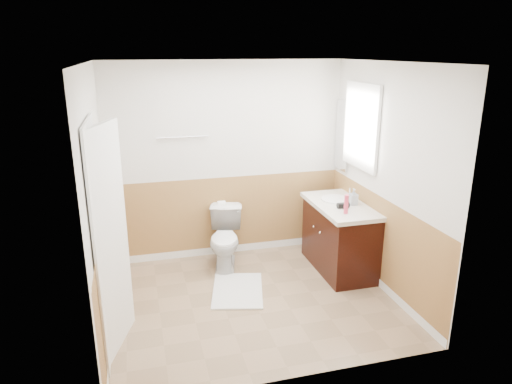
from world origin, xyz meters
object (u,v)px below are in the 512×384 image
object	(u,v)px
lotion_bottle	(346,204)
soap_dispenser	(353,197)
vanity_cabinet	(339,239)
bath_mat	(238,290)
toilet	(225,239)

from	to	relation	value
lotion_bottle	soap_dispenser	xyz separation A→B (m)	(0.22, 0.26, -0.01)
soap_dispenser	lotion_bottle	bearing A→B (deg)	-129.87
vanity_cabinet	lotion_bottle	size ratio (longest dim) A/B	5.00
vanity_cabinet	bath_mat	bearing A→B (deg)	-170.00
lotion_bottle	soap_dispenser	distance (m)	0.34
bath_mat	toilet	bearing A→B (deg)	90.00
vanity_cabinet	lotion_bottle	world-z (taller)	lotion_bottle
toilet	lotion_bottle	distance (m)	1.57
toilet	bath_mat	size ratio (longest dim) A/B	0.91
bath_mat	soap_dispenser	bearing A→B (deg)	6.75
toilet	vanity_cabinet	world-z (taller)	vanity_cabinet
toilet	vanity_cabinet	size ratio (longest dim) A/B	0.66
toilet	lotion_bottle	world-z (taller)	lotion_bottle
bath_mat	vanity_cabinet	world-z (taller)	vanity_cabinet
toilet	bath_mat	world-z (taller)	toilet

